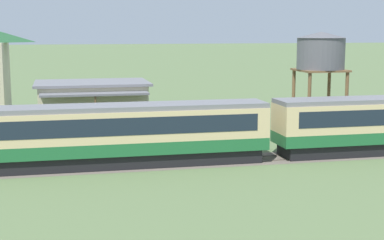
{
  "coord_description": "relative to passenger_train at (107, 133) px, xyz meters",
  "views": [
    {
      "loc": [
        -27.57,
        -35.9,
        8.66
      ],
      "look_at": [
        -19.31,
        0.74,
        2.81
      ],
      "focal_mm": 55.0,
      "sensor_mm": 36.0,
      "label": 1
    }
  ],
  "objects": [
    {
      "name": "water_tower",
      "position": [
        18.13,
        8.11,
        4.52
      ],
      "size": [
        4.08,
        4.08,
        8.42
      ],
      "color": "brown",
      "rests_on": "ground_plane"
    },
    {
      "name": "station_building",
      "position": [
        -0.32,
        10.2,
        0.1
      ],
      "size": [
        8.86,
        7.39,
        4.52
      ],
      "color": "beige",
      "rests_on": "ground_plane"
    },
    {
      "name": "railway_track",
      "position": [
        3.45,
        0.0,
        -2.18
      ],
      "size": [
        164.57,
        3.6,
        0.04
      ],
      "color": "#665B51",
      "rests_on": "ground_plane"
    },
    {
      "name": "passenger_train",
      "position": [
        0.0,
        0.0,
        0.0
      ],
      "size": [
        110.48,
        2.98,
        3.94
      ],
      "color": "#1E6033",
      "rests_on": "ground_plane"
    }
  ]
}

